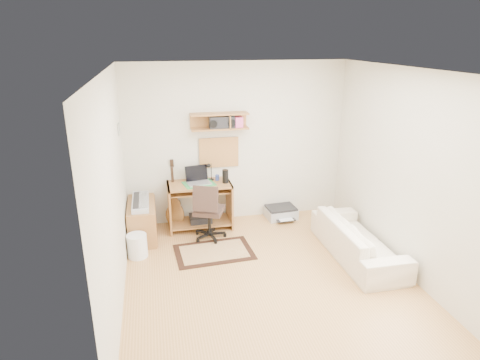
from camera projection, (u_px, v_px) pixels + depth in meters
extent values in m
cube|color=tan|center=(268.00, 279.00, 5.34)|extent=(3.60, 4.00, 0.01)
cube|color=white|center=(274.00, 70.00, 4.49)|extent=(3.60, 4.00, 0.01)
cube|color=beige|center=(237.00, 143.00, 6.77)|extent=(3.60, 0.01, 2.60)
cube|color=beige|center=(113.00, 195.00, 4.56)|extent=(0.01, 4.00, 2.60)
cube|color=beige|center=(408.00, 174.00, 5.27)|extent=(0.01, 4.00, 2.60)
cube|color=#9D6937|center=(219.00, 121.00, 6.46)|extent=(0.90, 0.25, 0.26)
cube|color=tan|center=(219.00, 152.00, 6.73)|extent=(0.64, 0.03, 0.49)
cube|color=#4C8CBF|center=(119.00, 129.00, 5.81)|extent=(0.02, 0.20, 0.15)
cylinder|color=black|center=(225.00, 176.00, 6.56)|extent=(0.10, 0.10, 0.21)
cylinder|color=#304292|center=(217.00, 178.00, 6.69)|extent=(0.06, 0.06, 0.09)
cube|color=black|center=(222.00, 122.00, 6.47)|extent=(0.39, 0.18, 0.20)
cube|color=#CCBC88|center=(214.00, 252.00, 5.99)|extent=(1.14, 0.80, 0.01)
cube|color=#9D6937|center=(142.00, 221.00, 6.37)|extent=(0.40, 0.90, 0.55)
cube|color=#B2B5BA|center=(141.00, 202.00, 6.27)|extent=(0.24, 0.78, 0.07)
cylinder|color=white|center=(137.00, 246.00, 5.83)|extent=(0.31, 0.31, 0.34)
cube|color=#A5A8AA|center=(281.00, 213.00, 7.12)|extent=(0.53, 0.42, 0.19)
imported|color=beige|center=(358.00, 234.00, 5.79)|extent=(0.52, 1.77, 0.69)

